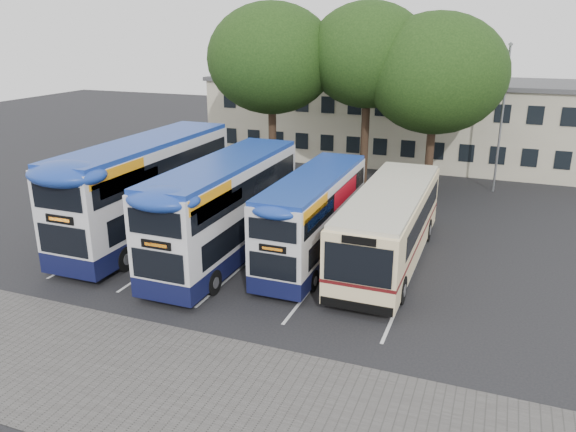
{
  "coord_description": "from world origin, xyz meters",
  "views": [
    {
      "loc": [
        6.19,
        -16.65,
        9.89
      ],
      "look_at": [
        -2.17,
        5.0,
        2.06
      ],
      "focal_mm": 35.0,
      "sensor_mm": 36.0,
      "label": 1
    }
  ],
  "objects_px": {
    "tree_mid": "(368,55)",
    "bus_single": "(390,221)",
    "bus_dd_mid": "(226,205)",
    "tree_right": "(436,74)",
    "bus_dd_left": "(148,185)",
    "tree_left": "(272,59)",
    "lamp_post": "(503,111)",
    "bus_dd_right": "(314,214)"
  },
  "relations": [
    {
      "from": "lamp_post",
      "to": "tree_left",
      "type": "xyz_separation_m",
      "value": [
        -13.73,
        -3.39,
        2.95
      ]
    },
    {
      "from": "lamp_post",
      "to": "tree_left",
      "type": "relative_size",
      "value": 0.79
    },
    {
      "from": "lamp_post",
      "to": "tree_mid",
      "type": "distance_m",
      "value": 8.81
    },
    {
      "from": "tree_left",
      "to": "bus_dd_left",
      "type": "relative_size",
      "value": 0.98
    },
    {
      "from": "tree_mid",
      "to": "bus_dd_left",
      "type": "bearing_deg",
      "value": -120.71
    },
    {
      "from": "bus_dd_right",
      "to": "tree_mid",
      "type": "bearing_deg",
      "value": 93.7
    },
    {
      "from": "tree_left",
      "to": "tree_mid",
      "type": "distance_m",
      "value": 5.93
    },
    {
      "from": "bus_dd_left",
      "to": "bus_dd_mid",
      "type": "bearing_deg",
      "value": -11.15
    },
    {
      "from": "bus_dd_left",
      "to": "bus_single",
      "type": "xyz_separation_m",
      "value": [
        11.52,
        1.25,
        -0.81
      ]
    },
    {
      "from": "tree_left",
      "to": "bus_dd_right",
      "type": "height_order",
      "value": "tree_left"
    },
    {
      "from": "lamp_post",
      "to": "tree_right",
      "type": "height_order",
      "value": "tree_right"
    },
    {
      "from": "lamp_post",
      "to": "bus_dd_mid",
      "type": "relative_size",
      "value": 0.85
    },
    {
      "from": "tree_right",
      "to": "bus_single",
      "type": "height_order",
      "value": "tree_right"
    },
    {
      "from": "bus_single",
      "to": "tree_mid",
      "type": "bearing_deg",
      "value": 109.15
    },
    {
      "from": "lamp_post",
      "to": "tree_mid",
      "type": "relative_size",
      "value": 0.79
    },
    {
      "from": "tree_mid",
      "to": "bus_single",
      "type": "distance_m",
      "value": 13.7
    },
    {
      "from": "tree_mid",
      "to": "tree_right",
      "type": "relative_size",
      "value": 1.06
    },
    {
      "from": "lamp_post",
      "to": "bus_single",
      "type": "bearing_deg",
      "value": -106.39
    },
    {
      "from": "bus_single",
      "to": "bus_dd_right",
      "type": "bearing_deg",
      "value": -163.27
    },
    {
      "from": "tree_right",
      "to": "bus_single",
      "type": "xyz_separation_m",
      "value": [
        -0.12,
        -11.31,
        -5.44
      ]
    },
    {
      "from": "tree_mid",
      "to": "bus_single",
      "type": "bearing_deg",
      "value": -70.85
    },
    {
      "from": "bus_dd_right",
      "to": "tree_left",
      "type": "bearing_deg",
      "value": 120.7
    },
    {
      "from": "tree_left",
      "to": "bus_dd_mid",
      "type": "xyz_separation_m",
      "value": [
        2.91,
        -12.3,
        -5.57
      ]
    },
    {
      "from": "tree_left",
      "to": "tree_right",
      "type": "relative_size",
      "value": 1.06
    },
    {
      "from": "tree_right",
      "to": "bus_dd_right",
      "type": "height_order",
      "value": "tree_right"
    },
    {
      "from": "bus_dd_left",
      "to": "bus_single",
      "type": "height_order",
      "value": "bus_dd_left"
    },
    {
      "from": "bus_dd_left",
      "to": "tree_left",
      "type": "bearing_deg",
      "value": 81.18
    },
    {
      "from": "tree_mid",
      "to": "bus_dd_mid",
      "type": "bearing_deg",
      "value": -101.88
    },
    {
      "from": "bus_dd_left",
      "to": "bus_dd_mid",
      "type": "height_order",
      "value": "bus_dd_left"
    },
    {
      "from": "bus_single",
      "to": "tree_left",
      "type": "bearing_deg",
      "value": 133.92
    },
    {
      "from": "tree_right",
      "to": "bus_dd_mid",
      "type": "xyz_separation_m",
      "value": [
        -6.96,
        -13.48,
        -4.85
      ]
    },
    {
      "from": "tree_right",
      "to": "bus_single",
      "type": "relative_size",
      "value": 0.98
    },
    {
      "from": "bus_dd_right",
      "to": "bus_single",
      "type": "xyz_separation_m",
      "value": [
        3.17,
        0.95,
        -0.28
      ]
    },
    {
      "from": "bus_single",
      "to": "tree_right",
      "type": "bearing_deg",
      "value": 89.38
    },
    {
      "from": "lamp_post",
      "to": "bus_single",
      "type": "height_order",
      "value": "lamp_post"
    },
    {
      "from": "tree_left",
      "to": "bus_dd_mid",
      "type": "distance_m",
      "value": 13.81
    },
    {
      "from": "lamp_post",
      "to": "bus_dd_mid",
      "type": "bearing_deg",
      "value": -124.58
    },
    {
      "from": "tree_right",
      "to": "tree_mid",
      "type": "bearing_deg",
      "value": 178.09
    },
    {
      "from": "bus_dd_left",
      "to": "bus_dd_right",
      "type": "relative_size",
      "value": 1.25
    },
    {
      "from": "bus_dd_left",
      "to": "bus_single",
      "type": "bearing_deg",
      "value": 6.18
    },
    {
      "from": "tree_left",
      "to": "bus_dd_left",
      "type": "height_order",
      "value": "tree_left"
    },
    {
      "from": "tree_left",
      "to": "tree_mid",
      "type": "bearing_deg",
      "value": 12.88
    }
  ]
}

